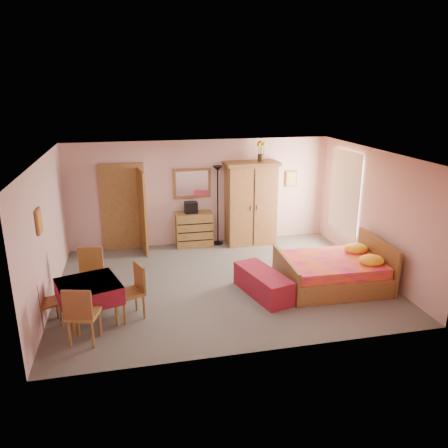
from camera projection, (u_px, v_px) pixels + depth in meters
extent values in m
plane|color=#656159|center=(222.00, 282.00, 8.90)|extent=(6.50, 6.50, 0.00)
plane|color=brown|center=(222.00, 155.00, 8.11)|extent=(6.50, 6.50, 0.00)
cube|color=#D5A19A|center=(201.00, 193.00, 10.83)|extent=(6.50, 0.10, 2.60)
cube|color=#D5A19A|center=(259.00, 272.00, 6.18)|extent=(6.50, 0.10, 2.60)
cube|color=#D5A19A|center=(46.00, 233.00, 7.84)|extent=(0.10, 5.00, 2.60)
cube|color=#D5A19A|center=(373.00, 212.00, 9.17)|extent=(0.10, 5.00, 2.60)
cube|color=#9E6B35|center=(124.00, 208.00, 10.50)|extent=(1.06, 0.12, 2.15)
cube|color=white|center=(345.00, 192.00, 10.24)|extent=(0.08, 1.40, 1.95)
cube|color=orange|center=(39.00, 221.00, 7.17)|extent=(0.04, 0.32, 0.42)
cube|color=#D8BF59|center=(291.00, 179.00, 11.21)|extent=(0.30, 0.04, 0.40)
cube|color=olive|center=(194.00, 229.00, 10.84)|extent=(0.91, 0.46, 0.86)
cube|color=silver|center=(192.00, 183.00, 10.70)|extent=(0.93, 0.07, 0.73)
cube|color=black|center=(191.00, 207.00, 10.65)|extent=(0.32, 0.24, 0.28)
cube|color=black|center=(218.00, 206.00, 10.80)|extent=(0.32, 0.32, 1.99)
cube|color=#A36837|center=(251.00, 203.00, 10.85)|extent=(1.34, 0.70, 2.08)
cube|color=yellow|center=(261.00, 151.00, 10.51)|extent=(0.20, 0.20, 0.50)
cube|color=#D21464|center=(332.00, 264.00, 8.62)|extent=(2.06, 1.65, 0.93)
cube|color=maroon|center=(263.00, 283.00, 8.32)|extent=(0.86, 1.49, 0.47)
cube|color=maroon|center=(90.00, 302.00, 7.34)|extent=(1.20, 1.20, 0.70)
cube|color=#A47637|center=(83.00, 313.00, 6.70)|extent=(0.54, 0.54, 0.97)
cube|color=olive|center=(90.00, 276.00, 8.00)|extent=(0.50, 0.50, 0.99)
cube|color=#A06436|center=(48.00, 302.00, 7.21)|extent=(0.48, 0.48, 0.82)
cube|color=olive|center=(130.00, 292.00, 7.42)|extent=(0.55, 0.55, 0.95)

